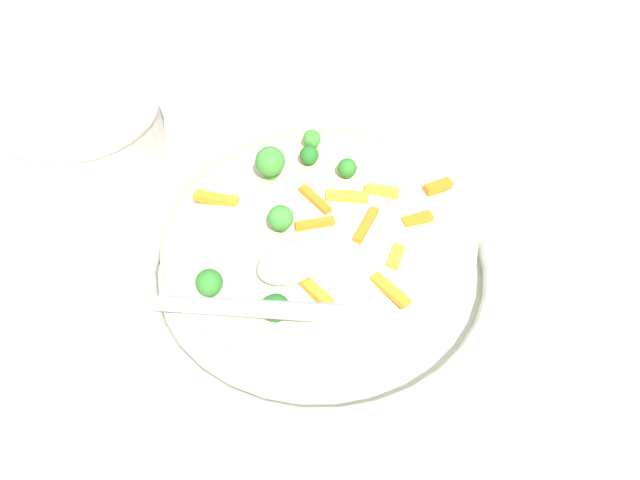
% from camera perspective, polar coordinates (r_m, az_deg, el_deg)
% --- Properties ---
extents(ground_plane, '(2.40, 2.40, 0.00)m').
position_cam_1_polar(ground_plane, '(0.65, 0.00, -3.67)').
color(ground_plane, beige).
extents(serving_bowl, '(0.35, 0.35, 0.05)m').
position_cam_1_polar(serving_bowl, '(0.63, 0.00, -2.31)').
color(serving_bowl, silver).
rests_on(serving_bowl, ground_plane).
extents(pasta_mound, '(0.29, 0.28, 0.06)m').
position_cam_1_polar(pasta_mound, '(0.59, 0.00, 0.69)').
color(pasta_mound, beige).
rests_on(pasta_mound, serving_bowl).
extents(carrot_piece_0, '(0.01, 0.04, 0.01)m').
position_cam_1_polar(carrot_piece_0, '(0.57, -0.53, 3.50)').
color(carrot_piece_0, orange).
rests_on(carrot_piece_0, pasta_mound).
extents(carrot_piece_1, '(0.02, 0.04, 0.01)m').
position_cam_1_polar(carrot_piece_1, '(0.52, -0.42, -4.54)').
color(carrot_piece_1, orange).
rests_on(carrot_piece_1, pasta_mound).
extents(carrot_piece_2, '(0.04, 0.03, 0.01)m').
position_cam_1_polar(carrot_piece_2, '(0.58, 2.16, 4.01)').
color(carrot_piece_2, orange).
rests_on(carrot_piece_2, pasta_mound).
extents(carrot_piece_3, '(0.03, 0.01, 0.01)m').
position_cam_1_polar(carrot_piece_3, '(0.60, 10.22, 4.60)').
color(carrot_piece_3, orange).
rests_on(carrot_piece_3, pasta_mound).
extents(carrot_piece_4, '(0.02, 0.02, 0.01)m').
position_cam_1_polar(carrot_piece_4, '(0.54, 6.59, -1.44)').
color(carrot_piece_4, orange).
rests_on(carrot_piece_4, pasta_mound).
extents(carrot_piece_5, '(0.03, 0.01, 0.01)m').
position_cam_1_polar(carrot_piece_5, '(0.57, 8.44, 1.80)').
color(carrot_piece_5, orange).
rests_on(carrot_piece_5, pasta_mound).
extents(carrot_piece_6, '(0.03, 0.02, 0.01)m').
position_cam_1_polar(carrot_piece_6, '(0.56, -0.44, 1.36)').
color(carrot_piece_6, orange).
rests_on(carrot_piece_6, pasta_mound).
extents(carrot_piece_7, '(0.04, 0.03, 0.01)m').
position_cam_1_polar(carrot_piece_7, '(0.59, -9.00, 3.54)').
color(carrot_piece_7, orange).
rests_on(carrot_piece_7, pasta_mound).
extents(carrot_piece_8, '(0.02, 0.04, 0.01)m').
position_cam_1_polar(carrot_piece_8, '(0.52, 6.14, -4.36)').
color(carrot_piece_8, orange).
rests_on(carrot_piece_8, pasta_mound).
extents(carrot_piece_9, '(0.03, 0.03, 0.01)m').
position_cam_1_polar(carrot_piece_9, '(0.59, 5.37, 4.20)').
color(carrot_piece_9, orange).
rests_on(carrot_piece_9, pasta_mound).
extents(carrot_piece_10, '(0.04, 0.03, 0.01)m').
position_cam_1_polar(carrot_piece_10, '(0.56, 4.03, 1.31)').
color(carrot_piece_10, orange).
rests_on(carrot_piece_10, pasta_mound).
extents(broccoli_floret_0, '(0.02, 0.02, 0.03)m').
position_cam_1_polar(broccoli_floret_0, '(0.54, -3.44, 1.90)').
color(broccoli_floret_0, '#377928').
rests_on(broccoli_floret_0, pasta_mound).
extents(broccoli_floret_1, '(0.02, 0.02, 0.03)m').
position_cam_1_polar(broccoli_floret_1, '(0.50, -3.86, -5.92)').
color(broccoli_floret_1, '#205B1C').
rests_on(broccoli_floret_1, pasta_mound).
extents(broccoli_floret_2, '(0.02, 0.02, 0.02)m').
position_cam_1_polar(broccoli_floret_2, '(0.63, -0.70, 8.78)').
color(broccoli_floret_2, '#377928').
rests_on(broccoli_floret_2, pasta_mound).
extents(broccoli_floret_3, '(0.03, 0.03, 0.03)m').
position_cam_1_polar(broccoli_floret_3, '(0.59, -4.35, 6.78)').
color(broccoli_floret_3, '#377928').
rests_on(broccoli_floret_3, pasta_mound).
extents(broccoli_floret_4, '(0.02, 0.02, 0.03)m').
position_cam_1_polar(broccoli_floret_4, '(0.52, -9.59, -3.68)').
color(broccoli_floret_4, '#296820').
rests_on(broccoli_floret_4, pasta_mound).
extents(broccoli_floret_5, '(0.02, 0.02, 0.02)m').
position_cam_1_polar(broccoli_floret_5, '(0.59, 2.38, 6.24)').
color(broccoli_floret_5, '#296820').
rests_on(broccoli_floret_5, pasta_mound).
extents(broccoli_floret_6, '(0.02, 0.02, 0.02)m').
position_cam_1_polar(broccoli_floret_6, '(0.61, -0.94, 7.36)').
color(broccoli_floret_6, '#205B1C').
rests_on(broccoli_floret_6, pasta_mound).
extents(serving_spoon, '(0.15, 0.15, 0.11)m').
position_cam_1_polar(serving_spoon, '(0.49, -4.46, -3.38)').
color(serving_spoon, '#B7B7BC').
rests_on(serving_spoon, pasta_mound).
extents(companion_bowl, '(0.18, 0.18, 0.08)m').
position_cam_1_polar(companion_bowl, '(0.79, -19.81, 9.25)').
color(companion_bowl, beige).
rests_on(companion_bowl, ground_plane).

